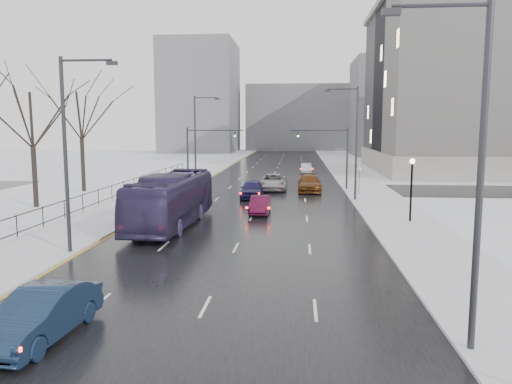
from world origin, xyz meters
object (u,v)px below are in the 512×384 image
(streetlight_r_mid, at_px, (354,138))
(sedan_right_far, at_px, (309,183))
(mast_signal_right, at_px, (337,151))
(no_uturn_sign, at_px, (359,172))
(lamppost_r_mid, at_px, (412,181))
(sedan_left_near, at_px, (41,314))
(tree_park_e, at_px, (84,192))
(sedan_center_near, at_px, (252,189))
(tree_park_d, at_px, (37,208))
(streetlight_r_near, at_px, (473,161))
(sedan_right_distant, at_px, (306,168))
(sedan_right_cross, at_px, (273,182))
(streetlight_l_far, at_px, (197,135))
(streetlight_l_near, at_px, (69,146))
(mast_signal_left, at_px, (198,150))
(bus, at_px, (172,200))
(sedan_right_near, at_px, (260,205))

(streetlight_r_mid, height_order, sedan_right_far, streetlight_r_mid)
(mast_signal_right, height_order, no_uturn_sign, mast_signal_right)
(lamppost_r_mid, xyz_separation_m, sedan_right_far, (-6.50, 16.18, -2.07))
(sedan_left_near, relative_size, sedan_right_far, 0.84)
(tree_park_e, bearing_deg, sedan_center_near, -9.94)
(lamppost_r_mid, relative_size, sedan_left_near, 0.89)
(tree_park_d, relative_size, sedan_center_near, 2.54)
(no_uturn_sign, bearing_deg, streetlight_r_near, -91.74)
(sedan_right_distant, bearing_deg, sedan_left_near, -99.11)
(mast_signal_right, height_order, sedan_right_cross, mast_signal_right)
(streetlight_l_far, height_order, lamppost_r_mid, streetlight_l_far)
(streetlight_l_near, height_order, mast_signal_right, streetlight_l_near)
(streetlight_l_near, height_order, sedan_right_cross, streetlight_l_near)
(mast_signal_left, bearing_deg, tree_park_d, -126.80)
(streetlight_l_far, relative_size, sedan_right_cross, 1.67)
(mast_signal_right, relative_size, sedan_left_near, 1.35)
(mast_signal_left, bearing_deg, sedan_right_far, -8.74)
(sedan_right_cross, bearing_deg, tree_park_d, -145.08)
(bus, bearing_deg, sedan_right_near, 43.82)
(no_uturn_sign, relative_size, bus, 0.22)
(streetlight_r_mid, relative_size, no_uturn_sign, 3.70)
(streetlight_l_near, bearing_deg, no_uturn_sign, 54.11)
(tree_park_e, height_order, sedan_right_far, tree_park_e)
(sedan_right_near, relative_size, sedan_right_cross, 0.68)
(tree_park_e, distance_m, lamppost_r_mid, 32.52)
(tree_park_e, height_order, streetlight_l_far, streetlight_l_far)
(sedan_left_near, bearing_deg, mast_signal_left, 99.35)
(tree_park_d, distance_m, streetlight_l_far, 21.17)
(streetlight_l_far, height_order, sedan_right_near, streetlight_l_far)
(tree_park_d, xyz_separation_m, bus, (12.82, -6.22, 1.77))
(tree_park_e, xyz_separation_m, sedan_right_near, (18.70, -11.25, 0.71))
(tree_park_e, height_order, mast_signal_right, tree_park_e)
(tree_park_e, relative_size, mast_signal_left, 2.08)
(sedan_right_near, height_order, sedan_right_far, sedan_right_far)
(no_uturn_sign, height_order, sedan_right_distant, no_uturn_sign)
(mast_signal_left, bearing_deg, sedan_right_near, -62.83)
(lamppost_r_mid, relative_size, sedan_right_near, 1.05)
(streetlight_r_mid, distance_m, sedan_right_distant, 27.19)
(streetlight_l_near, bearing_deg, sedan_right_far, 64.18)
(sedan_right_cross, bearing_deg, mast_signal_right, 6.84)
(sedan_right_near, distance_m, sedan_right_far, 14.01)
(sedan_center_near, xyz_separation_m, sedan_right_near, (1.38, -8.21, -0.17))
(streetlight_l_far, distance_m, mast_signal_right, 16.07)
(mast_signal_right, height_order, sedan_right_far, mast_signal_right)
(no_uturn_sign, bearing_deg, tree_park_e, 180.00)
(lamppost_r_mid, relative_size, sedan_right_far, 0.75)
(tree_park_d, height_order, no_uturn_sign, tree_park_d)
(streetlight_r_mid, xyz_separation_m, streetlight_l_near, (-16.33, -20.00, 0.00))
(streetlight_r_mid, distance_m, bus, 18.36)
(no_uturn_sign, xyz_separation_m, bus, (-14.18, -16.22, -0.53))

